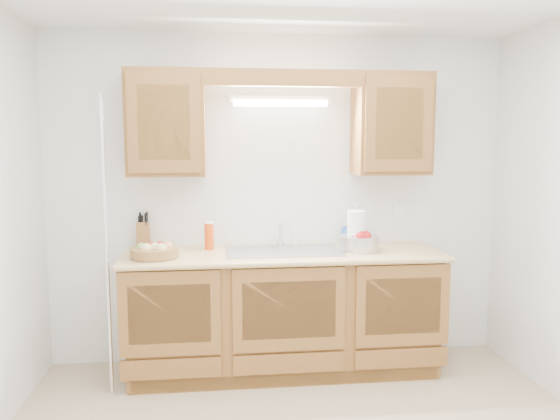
{
  "coord_description": "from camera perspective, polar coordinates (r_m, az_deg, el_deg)",
  "views": [
    {
      "loc": [
        -0.47,
        -2.68,
        1.69
      ],
      "look_at": [
        -0.07,
        0.85,
        1.25
      ],
      "focal_mm": 35.0,
      "sensor_mm": 36.0,
      "label": 1
    }
  ],
  "objects": [
    {
      "name": "room",
      "position": [
        2.75,
        3.41,
        -2.11
      ],
      "size": [
        3.52,
        3.5,
        2.5
      ],
      "color": "tan",
      "rests_on": "ground"
    },
    {
      "name": "base_cabinets",
      "position": [
        4.1,
        0.38,
        -10.68
      ],
      "size": [
        2.2,
        0.6,
        0.86
      ],
      "primitive_type": "cube",
      "color": "brown",
      "rests_on": "ground"
    },
    {
      "name": "countertop",
      "position": [
        3.97,
        0.41,
        -4.69
      ],
      "size": [
        2.3,
        0.63,
        0.04
      ],
      "primitive_type": "cube",
      "color": "#DCB773",
      "rests_on": "base_cabinets"
    },
    {
      "name": "upper_cabinet_left",
      "position": [
        4.03,
        -11.78,
        8.84
      ],
      "size": [
        0.55,
        0.33,
        0.75
      ],
      "primitive_type": "cube",
      "color": "brown",
      "rests_on": "room"
    },
    {
      "name": "upper_cabinet_right",
      "position": [
        4.22,
        11.55,
        8.76
      ],
      "size": [
        0.55,
        0.33,
        0.75
      ],
      "primitive_type": "cube",
      "color": "brown",
      "rests_on": "room"
    },
    {
      "name": "valance",
      "position": [
        3.92,
        0.41,
        13.65
      ],
      "size": [
        2.2,
        0.05,
        0.12
      ],
      "primitive_type": "cube",
      "color": "brown",
      "rests_on": "room"
    },
    {
      "name": "fluorescent_fixture",
      "position": [
        4.13,
        0.02,
        11.32
      ],
      "size": [
        0.76,
        0.08,
        0.08
      ],
      "color": "white",
      "rests_on": "room"
    },
    {
      "name": "sink",
      "position": [
        4.01,
        0.37,
        -5.36
      ],
      "size": [
        0.84,
        0.46,
        0.36
      ],
      "color": "#9E9EA3",
      "rests_on": "countertop"
    },
    {
      "name": "wire_shelf_pole",
      "position": [
        3.75,
        -17.67,
        -3.87
      ],
      "size": [
        0.03,
        0.03,
        2.0
      ],
      "primitive_type": "cylinder",
      "color": "silver",
      "rests_on": "ground"
    },
    {
      "name": "outlet_plate",
      "position": [
        4.44,
        12.18,
        -0.09
      ],
      "size": [
        0.08,
        0.01,
        0.12
      ],
      "primitive_type": "cube",
      "color": "white",
      "rests_on": "room"
    },
    {
      "name": "fruit_basket",
      "position": [
        3.88,
        -12.95,
        -4.18
      ],
      "size": [
        0.41,
        0.41,
        0.1
      ],
      "rotation": [
        0.0,
        0.0,
        0.27
      ],
      "color": "olive",
      "rests_on": "countertop"
    },
    {
      "name": "knife_block",
      "position": [
        4.21,
        -14.1,
        -2.56
      ],
      "size": [
        0.11,
        0.17,
        0.29
      ],
      "rotation": [
        0.0,
        0.0,
        0.12
      ],
      "color": "brown",
      "rests_on": "countertop"
    },
    {
      "name": "orange_canister",
      "position": [
        4.08,
        -7.42,
        -2.67
      ],
      "size": [
        0.08,
        0.08,
        0.21
      ],
      "rotation": [
        0.0,
        0.0,
        0.23
      ],
      "color": "#D8440C",
      "rests_on": "countertop"
    },
    {
      "name": "soap_bottle",
      "position": [
        4.29,
        7.2,
        -2.29
      ],
      "size": [
        0.1,
        0.1,
        0.2
      ],
      "primitive_type": "imported",
      "rotation": [
        0.0,
        0.0,
        0.17
      ],
      "color": "blue",
      "rests_on": "countertop"
    },
    {
      "name": "sponge",
      "position": [
        4.31,
        7.15,
        -3.43
      ],
      "size": [
        0.12,
        0.09,
        0.02
      ],
      "rotation": [
        0.0,
        0.0,
        -0.21
      ],
      "color": "#CC333F",
      "rests_on": "countertop"
    },
    {
      "name": "paper_towel",
      "position": [
        4.06,
        7.96,
        -2.14
      ],
      "size": [
        0.18,
        0.18,
        0.35
      ],
      "rotation": [
        0.0,
        0.0,
        -0.42
      ],
      "color": "silver",
      "rests_on": "countertop"
    },
    {
      "name": "apple_bowl",
      "position": [
        4.06,
        8.29,
        -3.3
      ],
      "size": [
        0.35,
        0.35,
        0.15
      ],
      "rotation": [
        0.0,
        0.0,
        0.26
      ],
      "color": "silver",
      "rests_on": "countertop"
    }
  ]
}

